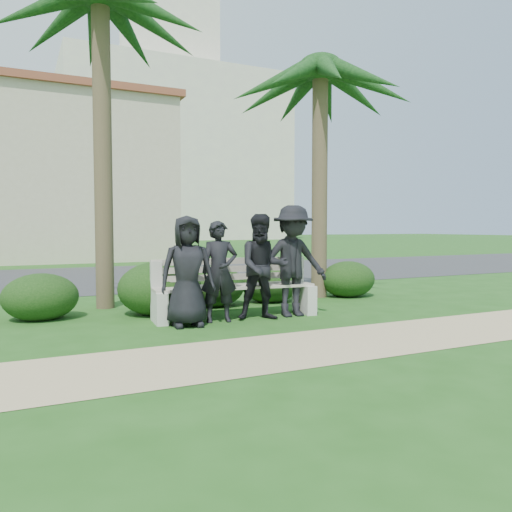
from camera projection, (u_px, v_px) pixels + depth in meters
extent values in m
plane|color=#1F4E16|center=(261.00, 320.00, 7.75)|extent=(160.00, 160.00, 0.00)
cube|color=tan|center=(325.00, 345.00, 6.12)|extent=(30.00, 1.60, 0.01)
cube|color=#2D2D30|center=(144.00, 276.00, 14.95)|extent=(160.00, 8.00, 0.01)
cube|color=#C0B590|center=(73.00, 184.00, 23.34)|extent=(8.00, 8.00, 7.00)
cube|color=brown|center=(72.00, 104.00, 23.13)|extent=(8.40, 8.40, 0.30)
cube|color=#EEE7C7|center=(169.00, 159.00, 62.75)|extent=(26.00, 18.00, 20.00)
cube|color=#EEE7C7|center=(168.00, 29.00, 61.83)|extent=(10.00, 10.00, 12.00)
cube|color=gray|center=(236.00, 287.00, 7.97)|extent=(2.66, 0.80, 0.04)
cube|color=gray|center=(229.00, 269.00, 8.19)|extent=(2.61, 0.24, 0.31)
cube|color=beige|center=(161.00, 308.00, 7.45)|extent=(0.22, 0.61, 0.48)
cube|color=beige|center=(302.00, 298.00, 8.50)|extent=(0.22, 0.61, 0.48)
imported|color=black|center=(187.00, 271.00, 7.25)|extent=(0.84, 0.59, 1.62)
imported|color=black|center=(219.00, 272.00, 7.59)|extent=(0.62, 0.45, 1.55)
imported|color=black|center=(263.00, 267.00, 7.78)|extent=(0.94, 0.81, 1.66)
imported|color=black|center=(293.00, 261.00, 8.08)|extent=(1.21, 0.75, 1.80)
ellipsoid|color=black|center=(40.00, 296.00, 7.81)|extent=(1.15, 0.95, 0.75)
ellipsoid|color=black|center=(160.00, 287.00, 8.31)|extent=(1.41, 1.16, 0.92)
ellipsoid|color=black|center=(213.00, 285.00, 9.13)|extent=(1.20, 0.99, 0.78)
ellipsoid|color=black|center=(271.00, 282.00, 9.69)|extent=(1.19, 0.98, 0.77)
ellipsoid|color=black|center=(348.00, 278.00, 10.42)|extent=(1.17, 0.97, 0.77)
cylinder|color=brown|center=(103.00, 153.00, 8.80)|extent=(0.32, 0.32, 5.52)
cylinder|color=brown|center=(320.00, 184.00, 10.24)|extent=(0.32, 0.32, 4.69)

